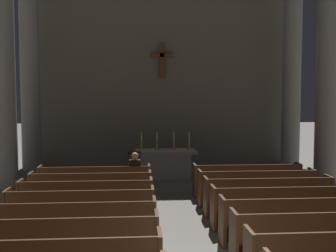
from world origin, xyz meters
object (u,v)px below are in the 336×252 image
Objects in this scene: pew_left_row_6 at (86,199)px; pew_right_row_4 at (299,220)px; pew_right_row_3 at (321,236)px; altar at (165,163)px; pew_right_row_7 at (257,187)px; column_left_fourth at (30,84)px; lectern at (134,169)px; pew_right_row_8 at (247,180)px; pew_left_row_5 at (81,210)px; pew_left_row_7 at (91,190)px; pew_left_row_3 at (64,243)px; pew_left_row_4 at (73,225)px; column_left_third at (3,81)px; candlestick_outer_left at (141,144)px; column_right_third at (327,82)px; pew_right_row_5 at (282,206)px; candlestick_outer_right at (189,144)px; candlestick_inner_left at (157,144)px; pew_right_row_6 at (268,196)px; lone_worshipper at (135,174)px; column_right_fourth at (291,85)px; pew_left_row_8 at (95,182)px; candlestick_inner_right at (174,144)px.

pew_right_row_4 is (4.38, -1.92, 0.00)m from pew_left_row_6.
altar reaches higher than pew_right_row_3.
column_left_fourth is at bearing 146.81° from pew_right_row_7.
pew_right_row_8 is at bearing -26.46° from lectern.
pew_left_row_5 is 1.92m from pew_left_row_7.
pew_left_row_3 is 1.00× the size of pew_left_row_4.
pew_left_row_3 is 0.46× the size of column_left_third.
pew_left_row_3 is 7.79m from candlestick_outer_left.
pew_left_row_3 and pew_left_row_4 have the same top height.
pew_left_row_7 is 7.78m from column_right_third.
pew_right_row_7 is (4.38, 0.96, 0.00)m from pew_left_row_6.
pew_left_row_7 is at bearing -112.97° from lectern.
pew_right_row_5 is 5.92m from candlestick_outer_right.
pew_right_row_4 is at bearing -46.77° from column_left_fourth.
candlestick_inner_left is (4.55, -0.81, -2.13)m from column_left_fourth.
column_left_fourth is 4.61m from candlestick_outer_left.
column_left_third is at bearing 153.08° from pew_right_row_5.
altar reaches higher than pew_right_row_7.
column_left_third reaches higher than pew_right_row_8.
lone_worshipper is (-3.25, 1.96, 0.22)m from pew_right_row_6.
pew_left_row_4 is 4.95× the size of candlestick_outer_left.
lone_worshipper is (-3.25, 1.00, 0.22)m from pew_right_row_7.
column_left_third is at bearing -163.08° from column_right_fourth.
column_right_third is 10.87× the size of candlestick_outer_right.
pew_left_row_8 is 1.00× the size of pew_right_row_4.
pew_left_row_7 is at bearing -116.47° from candlestick_inner_left.
lectern is at bearing 120.90° from pew_right_row_4.
column_right_third is (2.66, 4.54, 2.86)m from pew_right_row_4.
pew_right_row_7 is at bearing 41.30° from pew_left_row_3.
pew_left_row_7 is at bearing -123.27° from candlestick_inner_right.
pew_left_row_3 is 4.95× the size of candlestick_inner_left.
candlestick_inner_left is (-2.49, 6.68, 0.73)m from pew_right_row_4.
pew_left_row_4 is 4.38m from pew_right_row_4.
pew_right_row_7 is 1.42× the size of altar.
candlestick_inner_right reaches higher than pew_right_row_3.
column_right_fourth reaches higher than pew_left_row_4.
lectern is (-1.94, -1.20, -0.66)m from candlestick_outer_right.
candlestick_outer_left is at bearing 111.69° from pew_right_row_3.
pew_left_row_5 is 1.00× the size of pew_right_row_8.
pew_left_row_5 is at bearing -156.28° from pew_right_row_7.
altar is at bearing 156.19° from column_right_third.
candlestick_inner_right is at bearing 105.80° from pew_right_row_4.
pew_left_row_4 is 5.83m from pew_right_row_8.
pew_right_row_3 is 1.00× the size of pew_right_row_4.
pew_right_row_8 is at bearing -165.46° from column_right_third.
candlestick_inner_right is (-4.55, -0.81, -2.13)m from column_right_fourth.
pew_left_row_4 is at bearing -108.15° from altar.
pew_right_row_7 is (0.00, 1.92, 0.00)m from pew_right_row_5.
column_right_fourth is at bearing 90.00° from column_right_third.
pew_right_row_5 and pew_right_row_7 have the same top height.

